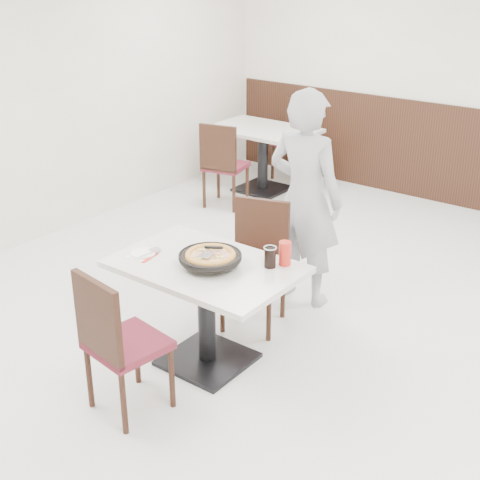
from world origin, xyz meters
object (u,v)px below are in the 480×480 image
Objects in this scene: cola_glass at (270,258)px; bg_table_left at (263,159)px; diner_person at (305,199)px; bg_chair_left_near at (226,164)px; side_plate at (143,253)px; chair_near at (128,341)px; pizza_pan at (210,261)px; chair_far at (253,268)px; pizza at (211,258)px; red_cup at (285,253)px; bg_chair_left_far at (293,140)px; main_table at (207,314)px.

bg_table_left is at bearing 126.00° from cola_glass.
diner_person is 1.81× the size of bg_chair_left_near.
side_plate is 0.10× the size of diner_person.
chair_near reaches higher than pizza_pan.
diner_person reaches higher than chair_far.
diner_person is (-0.03, 1.19, 0.07)m from pizza_pan.
chair_near is 5.64× the size of side_plate.
pizza is 3.71m from bg_table_left.
diner_person is (0.06, 0.58, 0.39)m from chair_far.
side_plate reaches higher than bg_table_left.
chair_near reaches higher than side_plate.
pizza is (0.10, 0.66, 0.34)m from chair_near.
pizza_pan is 1.20m from diner_person.
red_cup reaches higher than pizza_pan.
chair_near is 7.31× the size of cola_glass.
chair_near is at bearing -116.00° from red_cup.
chair_far is 7.31× the size of cola_glass.
bg_chair_left_near is at bearing -92.69° from bg_table_left.
red_cup is at bearing 117.61° from bg_chair_left_far.
diner_person is at bearing 114.54° from red_cup.
side_plate is at bearing -161.65° from main_table.
chair_far is 2.86× the size of pizza.
bg_table_left is at bearing 119.42° from main_table.
red_cup is at bearing 36.17° from main_table.
pizza_pan is 3.17m from bg_chair_left_near.
cola_glass is at bearing -54.00° from bg_table_left.
pizza_pan is 0.19× the size of diner_person.
pizza_pan is 4.24m from bg_chair_left_far.
chair_far is 0.70m from diner_person.
bg_chair_left_near is (-1.78, 1.92, 0.00)m from chair_far.
pizza_pan is at bearing -13.53° from main_table.
main_table is 0.44m from pizza.
bg_table_left is at bearing 84.04° from bg_chair_left_far.
bg_chair_left_far is at bearing 115.09° from main_table.
side_plate is 3.02m from bg_chair_left_near.
cola_glass is at bearing 24.58° from side_plate.
main_table is 0.69m from red_cup.
chair_far is at bearing 98.72° from pizza.
cola_glass reaches higher than side_plate.
chair_far and bg_chair_left_near have the same top height.
bg_chair_left_far is (0.02, 0.62, 0.10)m from bg_table_left.
bg_chair_left_far reaches higher than bg_table_left.
bg_table_left is (-1.75, 2.59, -0.10)m from chair_far.
diner_person reaches higher than bg_chair_left_near.
bg_chair_left_near reaches higher than red_cup.
red_cup is at bearing 27.86° from side_plate.
diner_person reaches higher than chair_near.
side_plate is 0.18× the size of bg_chair_left_near.
chair_far is at bearing 99.00° from pizza_pan.
chair_near is at bearing -54.82° from side_plate.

